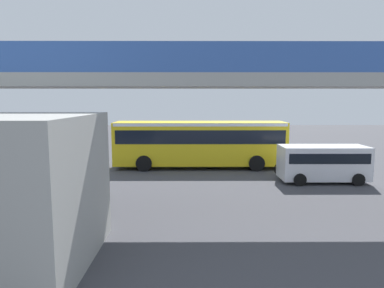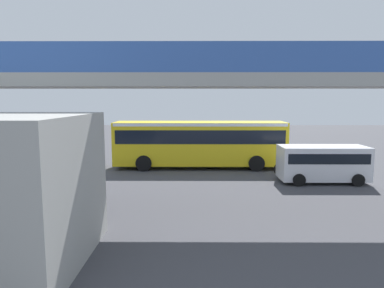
{
  "view_description": "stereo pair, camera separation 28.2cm",
  "coord_description": "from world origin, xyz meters",
  "px_view_note": "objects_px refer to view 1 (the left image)",
  "views": [
    {
      "loc": [
        -0.68,
        24.87,
        4.6
      ],
      "look_at": [
        -0.79,
        1.11,
        1.6
      ],
      "focal_mm": 32.41,
      "sensor_mm": 36.0,
      "label": 1
    },
    {
      "loc": [
        -0.96,
        24.87,
        4.6
      ],
      "look_at": [
        -0.79,
        1.11,
        1.6
      ],
      "focal_mm": 32.41,
      "sensor_mm": 36.0,
      "label": 2
    }
  ],
  "objects_px": {
    "bicycle_black": "(319,169)",
    "parked_van": "(323,161)",
    "city_bus": "(200,140)",
    "pedestrian": "(69,155)",
    "bicycle_orange": "(288,169)",
    "traffic_sign": "(172,132)"
  },
  "relations": [
    {
      "from": "parked_van",
      "to": "pedestrian",
      "type": "bearing_deg",
      "value": -15.28
    },
    {
      "from": "pedestrian",
      "to": "bicycle_black",
      "type": "bearing_deg",
      "value": 171.63
    },
    {
      "from": "parked_van",
      "to": "traffic_sign",
      "type": "height_order",
      "value": "traffic_sign"
    },
    {
      "from": "pedestrian",
      "to": "traffic_sign",
      "type": "relative_size",
      "value": 0.64
    },
    {
      "from": "city_bus",
      "to": "bicycle_orange",
      "type": "relative_size",
      "value": 6.52
    },
    {
      "from": "city_bus",
      "to": "bicycle_black",
      "type": "relative_size",
      "value": 6.52
    },
    {
      "from": "city_bus",
      "to": "parked_van",
      "type": "bearing_deg",
      "value": 148.29
    },
    {
      "from": "city_bus",
      "to": "bicycle_black",
      "type": "height_order",
      "value": "city_bus"
    },
    {
      "from": "parked_van",
      "to": "pedestrian",
      "type": "relative_size",
      "value": 2.68
    },
    {
      "from": "bicycle_black",
      "to": "pedestrian",
      "type": "relative_size",
      "value": 0.99
    },
    {
      "from": "city_bus",
      "to": "parked_van",
      "type": "height_order",
      "value": "city_bus"
    },
    {
      "from": "bicycle_black",
      "to": "parked_van",
      "type": "bearing_deg",
      "value": 74.04
    },
    {
      "from": "city_bus",
      "to": "pedestrian",
      "type": "relative_size",
      "value": 6.44
    },
    {
      "from": "city_bus",
      "to": "bicycle_black",
      "type": "xyz_separation_m",
      "value": [
        -7.41,
        2.32,
        -1.51
      ]
    },
    {
      "from": "parked_van",
      "to": "pedestrian",
      "type": "height_order",
      "value": "parked_van"
    },
    {
      "from": "bicycle_black",
      "to": "pedestrian",
      "type": "height_order",
      "value": "pedestrian"
    },
    {
      "from": "city_bus",
      "to": "bicycle_black",
      "type": "distance_m",
      "value": 7.91
    },
    {
      "from": "parked_van",
      "to": "traffic_sign",
      "type": "distance_m",
      "value": 13.67
    },
    {
      "from": "bicycle_black",
      "to": "traffic_sign",
      "type": "relative_size",
      "value": 0.63
    },
    {
      "from": "bicycle_black",
      "to": "traffic_sign",
      "type": "bearing_deg",
      "value": -40.62
    },
    {
      "from": "bicycle_black",
      "to": "bicycle_orange",
      "type": "height_order",
      "value": "same"
    },
    {
      "from": "traffic_sign",
      "to": "bicycle_orange",
      "type": "bearing_deg",
      "value": 132.55
    }
  ]
}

